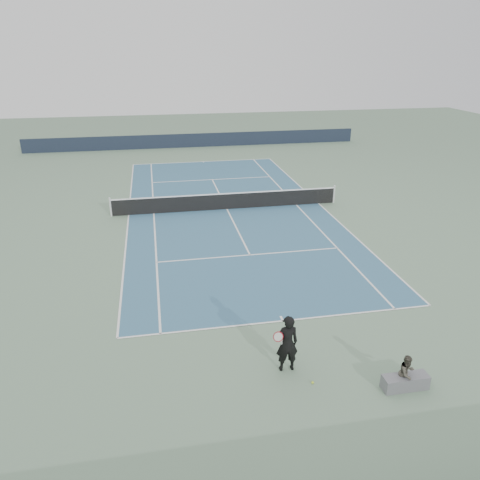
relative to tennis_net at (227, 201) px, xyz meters
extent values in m
plane|color=slate|center=(0.00, 0.00, -0.50)|extent=(80.00, 80.00, 0.00)
cube|color=#35607D|center=(0.00, 0.00, -0.50)|extent=(10.97, 23.77, 0.01)
cylinder|color=silver|center=(-6.40, 0.00, 0.03)|extent=(0.10, 0.10, 1.07)
cylinder|color=silver|center=(6.40, 0.00, 0.03)|extent=(0.10, 0.10, 1.07)
cube|color=black|center=(0.00, 0.00, -0.04)|extent=(12.80, 0.03, 0.90)
cube|color=white|center=(0.00, 0.00, 0.43)|extent=(12.80, 0.04, 0.06)
cube|color=black|center=(0.00, 17.88, 0.10)|extent=(30.00, 0.25, 1.20)
imported|color=black|center=(-0.60, -14.35, 0.39)|extent=(0.68, 0.49, 1.78)
torus|color=#A10D1A|center=(-0.88, -14.40, 0.68)|extent=(0.34, 0.18, 0.36)
cylinder|color=white|center=(-0.88, -14.40, 0.68)|extent=(0.29, 0.14, 0.32)
cylinder|color=white|center=(-0.76, -14.37, 0.42)|extent=(0.08, 0.13, 0.27)
sphere|color=#CFEA2F|center=(-0.04, -15.09, -0.47)|extent=(0.07, 0.07, 0.07)
cube|color=slate|center=(2.37, -15.73, -0.30)|extent=(1.33, 0.86, 0.41)
imported|color=#434036|center=(2.37, -15.73, 0.00)|extent=(0.64, 0.58, 1.09)
camera|label=1|loc=(-3.95, -24.95, 8.18)|focal=35.00mm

